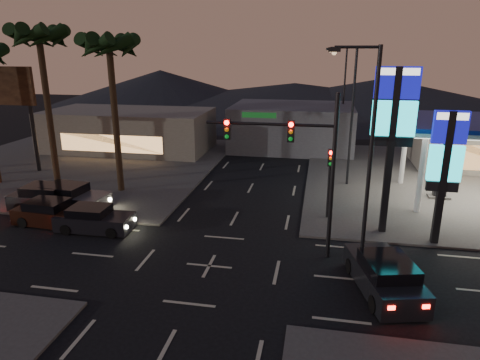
% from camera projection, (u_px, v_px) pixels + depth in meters
% --- Properties ---
extents(ground, '(140.00, 140.00, 0.00)m').
position_uv_depth(ground, '(209.00, 266.00, 20.21)').
color(ground, black).
rests_on(ground, ground).
extents(corner_lot_ne, '(24.00, 24.00, 0.12)m').
position_uv_depth(corner_lot_ne, '(467.00, 183.00, 32.37)').
color(corner_lot_ne, '#47443F').
rests_on(corner_lot_ne, ground).
extents(corner_lot_nw, '(24.00, 24.00, 0.12)m').
position_uv_depth(corner_lot_nw, '(81.00, 163.00, 38.07)').
color(corner_lot_nw, '#47443F').
rests_on(corner_lot_nw, ground).
extents(convenience_store, '(10.00, 6.00, 4.00)m').
position_uv_depth(convenience_store, '(478.00, 145.00, 36.14)').
color(convenience_store, '#726B5B').
rests_on(convenience_store, ground).
extents(pylon_sign_tall, '(2.20, 0.35, 9.00)m').
position_uv_depth(pylon_sign_tall, '(394.00, 119.00, 21.98)').
color(pylon_sign_tall, black).
rests_on(pylon_sign_tall, ground).
extents(pylon_sign_short, '(1.60, 0.35, 7.00)m').
position_uv_depth(pylon_sign_short, '(446.00, 158.00, 21.11)').
color(pylon_sign_short, black).
rests_on(pylon_sign_short, ground).
extents(traffic_signal_mast, '(6.10, 0.39, 8.00)m').
position_uv_depth(traffic_signal_mast, '(296.00, 152.00, 19.87)').
color(traffic_signal_mast, black).
rests_on(traffic_signal_mast, ground).
extents(pedestal_signal, '(0.32, 0.39, 4.30)m').
position_uv_depth(pedestal_signal, '(330.00, 172.00, 24.93)').
color(pedestal_signal, black).
rests_on(pedestal_signal, ground).
extents(streetlight_near, '(2.14, 0.25, 10.00)m').
position_uv_depth(streetlight_near, '(366.00, 149.00, 18.26)').
color(streetlight_near, black).
rests_on(streetlight_near, ground).
extents(streetlight_mid, '(2.14, 0.25, 10.00)m').
position_uv_depth(streetlight_mid, '(350.00, 109.00, 30.47)').
color(streetlight_mid, black).
rests_on(streetlight_mid, ground).
extents(streetlight_far, '(2.14, 0.25, 10.00)m').
position_uv_depth(streetlight_far, '(342.00, 91.00, 43.61)').
color(streetlight_far, black).
rests_on(streetlight_far, ground).
extents(palm_a, '(4.41, 4.41, 10.86)m').
position_uv_depth(palm_a, '(110.00, 55.00, 27.96)').
color(palm_a, black).
rests_on(palm_a, ground).
extents(palm_b, '(4.41, 4.41, 11.46)m').
position_uv_depth(palm_b, '(40.00, 46.00, 28.69)').
color(palm_b, black).
rests_on(palm_b, ground).
extents(billboard, '(6.00, 0.30, 8.50)m').
position_uv_depth(billboard, '(1.00, 94.00, 34.20)').
color(billboard, black).
rests_on(billboard, ground).
extents(building_far_west, '(16.00, 8.00, 4.00)m').
position_uv_depth(building_far_west, '(129.00, 130.00, 42.77)').
color(building_far_west, '#726B5B').
rests_on(building_far_west, ground).
extents(building_far_mid, '(12.00, 9.00, 4.40)m').
position_uv_depth(building_far_mid, '(292.00, 127.00, 43.62)').
color(building_far_mid, '#4C4C51').
rests_on(building_far_mid, ground).
extents(hill_left, '(40.00, 40.00, 6.00)m').
position_uv_depth(hill_left, '(161.00, 87.00, 80.11)').
color(hill_left, black).
rests_on(hill_left, ground).
extents(hill_right, '(50.00, 50.00, 5.00)m').
position_uv_depth(hill_right, '(383.00, 93.00, 73.14)').
color(hill_right, black).
rests_on(hill_right, ground).
extents(hill_center, '(60.00, 60.00, 4.00)m').
position_uv_depth(hill_center, '(295.00, 95.00, 75.96)').
color(hill_center, black).
rests_on(hill_center, ground).
extents(car_lane_a_front, '(4.38, 1.94, 1.41)m').
position_uv_depth(car_lane_a_front, '(94.00, 219.00, 23.99)').
color(car_lane_a_front, black).
rests_on(car_lane_a_front, ground).
extents(car_lane_a_mid, '(4.59, 2.16, 1.46)m').
position_uv_depth(car_lane_a_mid, '(52.00, 213.00, 24.83)').
color(car_lane_a_mid, black).
rests_on(car_lane_a_mid, ground).
extents(car_lane_b_front, '(5.15, 2.54, 1.63)m').
position_uv_depth(car_lane_b_front, '(69.00, 198.00, 27.12)').
color(car_lane_b_front, '#565659').
rests_on(car_lane_b_front, ground).
extents(car_lane_b_mid, '(5.04, 2.27, 1.62)m').
position_uv_depth(car_lane_b_mid, '(49.00, 198.00, 27.09)').
color(car_lane_b_mid, black).
rests_on(car_lane_b_mid, ground).
extents(suv_station, '(3.12, 5.12, 1.60)m').
position_uv_depth(suv_station, '(385.00, 276.00, 17.89)').
color(suv_station, black).
rests_on(suv_station, ground).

